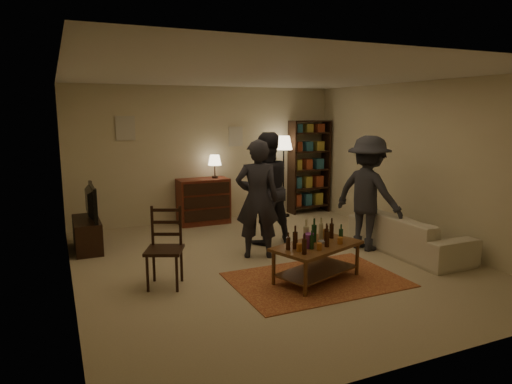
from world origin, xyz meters
TOP-DOWN VIEW (x-y plane):
  - floor at (0.00, 0.00)m, footprint 6.00×6.00m
  - room_shell at (-0.65, 2.98)m, footprint 6.00×6.00m
  - rug at (0.21, -0.89)m, footprint 2.20×1.50m
  - coffee_table at (0.20, -0.88)m, footprint 1.35×1.02m
  - dining_chair at (-1.64, -0.23)m, footprint 0.59×0.59m
  - tv_stand at (-2.44, 1.80)m, footprint 0.40×1.00m
  - dresser at (-0.19, 2.71)m, footprint 1.00×0.50m
  - bookshelf at (2.25, 2.78)m, footprint 0.90×0.34m
  - floor_lamp at (1.55, 2.65)m, footprint 0.36×0.36m
  - sofa at (2.20, -0.40)m, footprint 0.81×2.08m
  - person_left at (-0.09, 0.34)m, footprint 0.77×0.64m
  - person_right at (0.34, 0.98)m, footprint 0.94×0.74m
  - person_by_sofa at (1.70, 0.00)m, footprint 1.02×1.34m

SIDE VIEW (x-z plane):
  - floor at x=0.00m, z-range 0.00..0.00m
  - rug at x=0.21m, z-range 0.00..0.01m
  - sofa at x=2.20m, z-range 0.00..0.61m
  - tv_stand at x=-2.44m, z-range -0.14..0.91m
  - coffee_table at x=0.20m, z-range 0.01..0.84m
  - dresser at x=-0.19m, z-range -0.20..1.16m
  - dining_chair at x=-1.64m, z-range 0.03..1.06m
  - person_left at x=-0.09m, z-range 0.00..1.80m
  - person_by_sofa at x=1.70m, z-range 0.00..1.83m
  - person_right at x=0.34m, z-range 0.00..1.87m
  - bookshelf at x=2.25m, z-range 0.03..2.04m
  - floor_lamp at x=1.55m, z-range 0.59..2.30m
  - room_shell at x=-0.65m, z-range -1.19..4.81m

